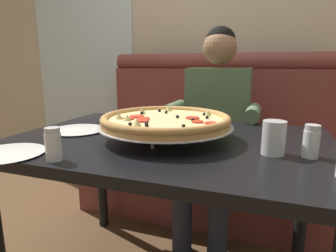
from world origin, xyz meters
TOP-DOWN VIEW (x-y plane):
  - back_wall_with_window at (0.00, 1.49)m, footprint 6.00×0.12m
  - window_panel at (-1.41, 1.41)m, footprint 1.10×0.02m
  - booth_bench at (0.00, 0.92)m, footprint 1.72×0.78m
  - dining_table at (0.00, 0.00)m, footprint 1.31×0.89m
  - diner_main at (0.08, 0.65)m, footprint 0.54×0.64m
  - pizza at (-0.01, -0.01)m, footprint 0.55×0.55m
  - shaker_pepper_flakes at (-0.25, -0.39)m, footprint 0.05×0.05m
  - shaker_parmesan at (0.53, -0.08)m, footprint 0.05×0.05m
  - plate_near_left at (-0.45, -0.39)m, footprint 0.25×0.25m
  - plate_near_right at (-0.45, -0.01)m, footprint 0.26×0.26m
  - drinking_glass at (0.41, -0.09)m, footprint 0.08×0.08m
  - patio_chair at (-1.51, 2.10)m, footprint 0.42×0.43m

SIDE VIEW (x-z plane):
  - booth_bench at x=0.00m, z-range -0.17..0.96m
  - patio_chair at x=-1.51m, z-range 0.09..0.95m
  - dining_table at x=0.00m, z-range 0.28..1.02m
  - diner_main at x=0.08m, z-range 0.07..1.35m
  - plate_near_right at x=-0.45m, z-range 0.74..0.76m
  - plate_near_left at x=-0.45m, z-range 0.74..0.76m
  - shaker_pepper_flakes at x=-0.25m, z-range 0.73..0.84m
  - shaker_parmesan at x=0.53m, z-range 0.73..0.84m
  - drinking_glass at x=0.41m, z-range 0.73..0.85m
  - pizza at x=-0.01m, z-range 0.76..0.87m
  - back_wall_with_window at x=0.00m, z-range 0.00..2.80m
  - window_panel at x=-1.41m, z-range 0.00..2.80m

